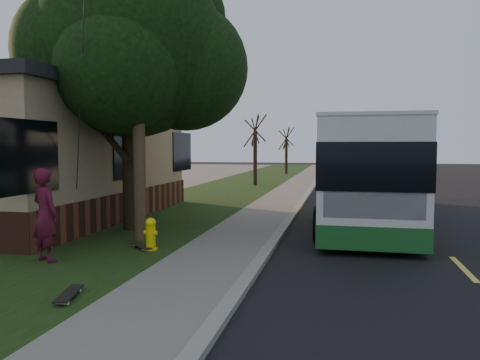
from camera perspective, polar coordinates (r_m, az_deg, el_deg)
name	(u,v)px	position (r m, az deg, el deg)	size (l,w,h in m)	color
ground	(264,259)	(10.24, 2.90, -9.57)	(120.00, 120.00, 0.00)	black
road	(401,206)	(20.11, 19.02, -3.01)	(8.00, 80.00, 0.01)	black
curb	(302,202)	(20.02, 7.57, -2.69)	(0.25, 80.00, 0.12)	gray
sidewalk	(279,202)	(20.13, 4.73, -2.69)	(2.00, 80.00, 0.08)	slate
grass_verge	(200,200)	(20.87, -4.85, -2.46)	(5.00, 80.00, 0.07)	black
building_lot	(5,195)	(25.65, -26.74, -1.69)	(15.00, 80.00, 0.04)	slate
fire_hydrant	(151,234)	(10.87, -10.84, -6.50)	(0.32, 0.32, 0.74)	#FFE80D
utility_pole	(137,56)	(12.08, -12.39, 14.57)	(2.86, 3.21, 9.07)	#473321
leafy_tree	(134,49)	(14.01, -12.84, 15.32)	(6.30, 6.00, 7.80)	black
bare_tree_near	(255,151)	(28.28, 1.85, 3.57)	(1.38, 1.21, 4.31)	black
bare_tree_far	(286,151)	(40.08, 5.66, 3.51)	(1.38, 1.21, 4.03)	black
traffic_signal	(329,138)	(43.84, 10.85, 5.02)	(0.18, 0.22, 5.50)	#2D2D30
transit_bus	(362,169)	(16.10, 14.69, 1.36)	(2.69, 11.68, 3.16)	silver
skateboarder	(45,215)	(10.35, -22.65, -3.94)	(0.70, 0.46, 1.92)	#501024
skateboard_main	(69,294)	(7.93, -20.12, -12.91)	(0.44, 0.91, 0.08)	black
skateboard_spare	(142,246)	(11.12, -11.90, -7.87)	(0.73, 0.74, 0.08)	black
dumpster	(39,199)	(16.03, -23.26, -2.17)	(1.87, 1.62, 1.43)	black
distant_car	(340,167)	(39.59, 12.09, 1.55)	(1.67, 4.15, 1.41)	black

